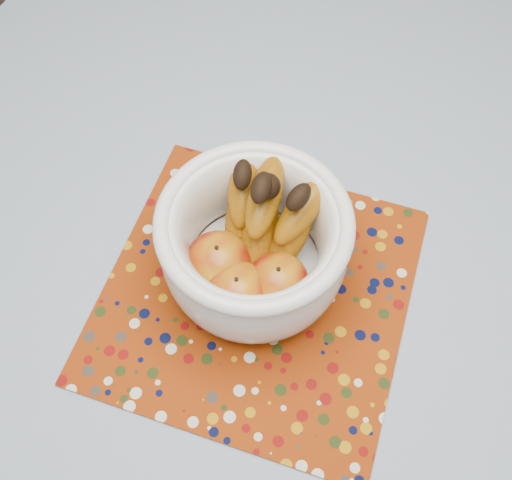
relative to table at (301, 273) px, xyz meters
The scene contains 4 objects.
table is the anchor object (origin of this frame).
tablecloth 0.08m from the table, ahead, with size 1.32×1.32×0.01m, color slate.
placemat 0.13m from the table, 107.73° to the right, with size 0.38×0.38×0.00m, color maroon.
fruit_bowl 0.19m from the table, 124.30° to the right, with size 0.23×0.23×0.18m.
Camera 1 is at (0.10, -0.38, 1.46)m, focal length 42.00 mm.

